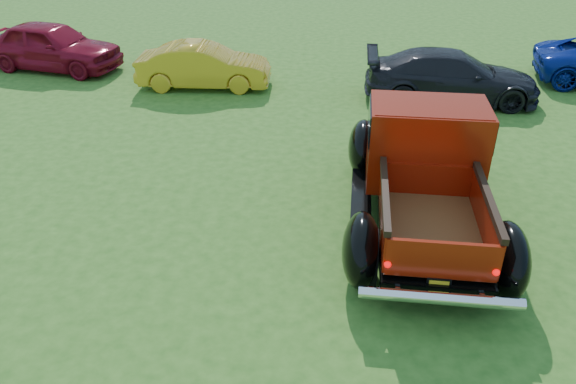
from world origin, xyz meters
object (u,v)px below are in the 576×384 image
object	(u,v)px
show_car_red	(52,46)
show_car_yellow	(204,66)
pickup_truck	(423,162)
show_car_grey	(452,76)

from	to	relation	value
show_car_red	show_car_yellow	bearing A→B (deg)	-92.24
pickup_truck	show_car_yellow	distance (m)	8.35
show_car_red	show_car_yellow	xyz separation A→B (m)	(5.09, -1.23, -0.12)
show_car_red	show_car_grey	size ratio (longest dim) A/B	0.93
pickup_truck	show_car_grey	world-z (taller)	pickup_truck
show_car_red	show_car_yellow	distance (m)	5.23
show_car_grey	show_car_yellow	bearing A→B (deg)	87.47
pickup_truck	show_car_grey	bearing A→B (deg)	77.61
show_car_red	show_car_grey	bearing A→B (deg)	-86.68
show_car_red	show_car_grey	xyz separation A→B (m)	(12.00, -1.71, -0.07)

